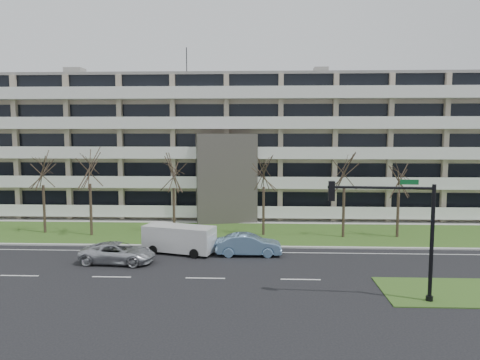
{
  "coord_description": "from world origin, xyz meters",
  "views": [
    {
      "loc": [
        3.42,
        -28.58,
        9.23
      ],
      "look_at": [
        1.77,
        10.0,
        5.21
      ],
      "focal_mm": 35.0,
      "sensor_mm": 36.0,
      "label": 1
    }
  ],
  "objects_px": {
    "silver_pickup": "(118,253)",
    "blue_sedan": "(249,245)",
    "white_van": "(180,237)",
    "traffic_signal": "(396,223)"
  },
  "relations": [
    {
      "from": "white_van",
      "to": "traffic_signal",
      "type": "height_order",
      "value": "traffic_signal"
    },
    {
      "from": "silver_pickup",
      "to": "blue_sedan",
      "type": "height_order",
      "value": "blue_sedan"
    },
    {
      "from": "traffic_signal",
      "to": "blue_sedan",
      "type": "bearing_deg",
      "value": 136.1
    },
    {
      "from": "silver_pickup",
      "to": "traffic_signal",
      "type": "height_order",
      "value": "traffic_signal"
    },
    {
      "from": "silver_pickup",
      "to": "white_van",
      "type": "distance_m",
      "value": 4.87
    },
    {
      "from": "silver_pickup",
      "to": "blue_sedan",
      "type": "bearing_deg",
      "value": -70.18
    },
    {
      "from": "silver_pickup",
      "to": "white_van",
      "type": "xyz_separation_m",
      "value": [
        3.92,
        2.85,
        0.53
      ]
    },
    {
      "from": "blue_sedan",
      "to": "white_van",
      "type": "distance_m",
      "value": 5.27
    },
    {
      "from": "silver_pickup",
      "to": "white_van",
      "type": "bearing_deg",
      "value": -49.12
    },
    {
      "from": "silver_pickup",
      "to": "traffic_signal",
      "type": "xyz_separation_m",
      "value": [
        17.34,
        -6.59,
        3.6
      ]
    }
  ]
}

